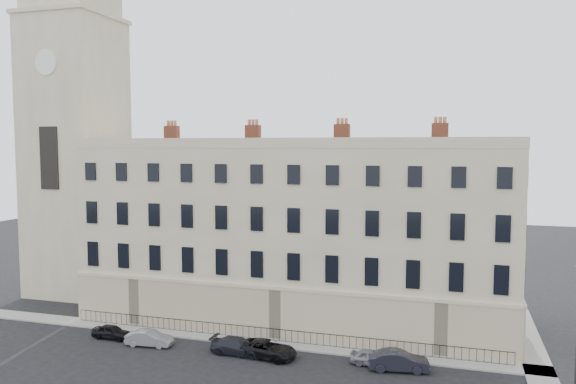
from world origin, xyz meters
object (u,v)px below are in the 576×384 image
Objects in this scene: car_a at (112,332)px; car_d at (267,349)px; car_f at (399,361)px; car_e at (373,358)px; car_b at (149,338)px; car_c at (238,346)px.

car_a is 0.72× the size of car_d.
car_d is 9.33m from car_f.
car_a is 22.32m from car_f.
car_e is 1.80m from car_f.
car_f is (22.32, 0.08, 0.13)m from car_a.
car_b is 9.33m from car_d.
car_b reaches higher than car_e.
car_f reaches higher than car_b.
car_d reaches higher than car_c.
car_c reaches higher than car_b.
car_f is at bearing -97.85° from car_e.
car_d is at bearing 82.34° from car_f.
car_a is 12.99m from car_d.
car_f is at bearing -86.61° from car_c.
car_b is 0.87× the size of car_f.
car_b is 1.10× the size of car_e.
car_f is at bearing -79.76° from car_d.
car_e is at bearing 68.41° from car_f.
car_b is 0.86× the size of car_c.
car_d is 7.60m from car_e.
car_a is at bearing 80.75° from car_f.
car_c is at bearing 99.18° from car_d.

